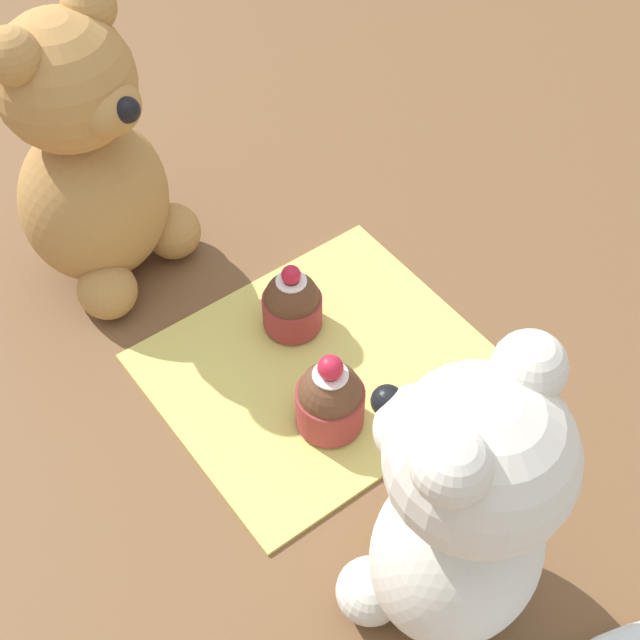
{
  "coord_description": "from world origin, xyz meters",
  "views": [
    {
      "loc": [
        0.24,
        0.32,
        0.53
      ],
      "look_at": [
        0.0,
        0.0,
        0.06
      ],
      "focal_mm": 50.0,
      "sensor_mm": 36.0,
      "label": 1
    }
  ],
  "objects_px": {
    "teddy_bear_tan": "(89,163)",
    "cupcake_near_cream_bear": "(330,398)",
    "cupcake_near_tan_bear": "(292,303)",
    "teddy_bear_cream": "(461,511)"
  },
  "relations": [
    {
      "from": "teddy_bear_tan",
      "to": "cupcake_near_cream_bear",
      "type": "bearing_deg",
      "value": -98.01
    },
    {
      "from": "cupcake_near_cream_bear",
      "to": "cupcake_near_tan_bear",
      "type": "relative_size",
      "value": 1.14
    },
    {
      "from": "teddy_bear_tan",
      "to": "cupcake_near_tan_bear",
      "type": "distance_m",
      "value": 0.18
    },
    {
      "from": "teddy_bear_tan",
      "to": "cupcake_near_cream_bear",
      "type": "height_order",
      "value": "teddy_bear_tan"
    },
    {
      "from": "teddy_bear_cream",
      "to": "teddy_bear_tan",
      "type": "bearing_deg",
      "value": -101.01
    },
    {
      "from": "cupcake_near_cream_bear",
      "to": "teddy_bear_tan",
      "type": "bearing_deg",
      "value": -78.73
    },
    {
      "from": "teddy_bear_tan",
      "to": "cupcake_near_tan_bear",
      "type": "relative_size",
      "value": 3.84
    },
    {
      "from": "cupcake_near_cream_bear",
      "to": "cupcake_near_tan_bear",
      "type": "bearing_deg",
      "value": -109.61
    },
    {
      "from": "teddy_bear_tan",
      "to": "cupcake_near_tan_bear",
      "type": "xyz_separation_m",
      "value": [
        -0.08,
        0.14,
        -0.08
      ]
    },
    {
      "from": "teddy_bear_tan",
      "to": "teddy_bear_cream",
      "type": "bearing_deg",
      "value": -105.19
    }
  ]
}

